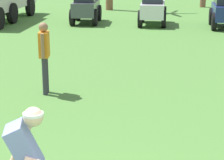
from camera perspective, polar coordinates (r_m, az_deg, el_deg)
name	(u,v)px	position (r m, az deg, el deg)	size (l,w,h in m)	color
teammate_midfield	(44,51)	(9.44, -8.83, 3.71)	(0.25, 0.50, 1.56)	#33333D
parked_car_slot_a	(86,6)	(19.66, -3.41, 9.60)	(1.31, 2.41, 1.40)	#474C51
parked_car_slot_b	(153,8)	(19.19, 5.36, 9.40)	(1.21, 2.37, 1.40)	silver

